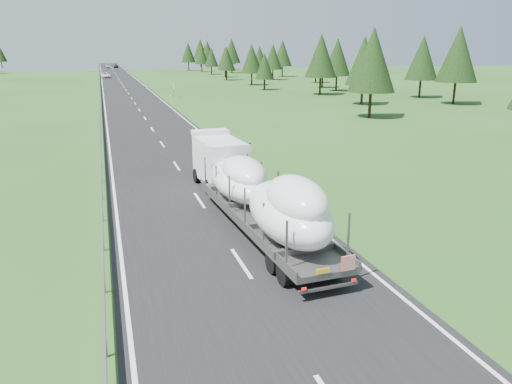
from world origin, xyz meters
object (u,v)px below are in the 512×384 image
object	(u,v)px
highway_sign	(174,87)
distant_van	(105,75)
boat_truck	(252,186)
distant_car_blue	(108,67)
distant_car_dark	(116,66)

from	to	relation	value
highway_sign	distant_van	bearing A→B (deg)	99.24
highway_sign	boat_truck	bearing A→B (deg)	-94.67
highway_sign	distant_car_blue	world-z (taller)	highway_sign
boat_truck	distant_car_dark	xyz separation A→B (m)	(0.15, 209.47, -1.17)
distant_van	boat_truck	bearing A→B (deg)	-90.51
distant_van	distant_car_dark	world-z (taller)	distant_car_dark
distant_car_dark	distant_car_blue	distance (m)	4.35
highway_sign	distant_car_dark	bearing A→B (deg)	92.12
distant_van	distant_car_dark	size ratio (longest dim) A/B	1.20
distant_van	distant_car_blue	size ratio (longest dim) A/B	1.37
boat_truck	distant_van	world-z (taller)	boat_truck
boat_truck	distant_car_dark	bearing A→B (deg)	89.96
boat_truck	distant_car_dark	world-z (taller)	boat_truck
highway_sign	distant_car_dark	distance (m)	142.96
boat_truck	distant_van	size ratio (longest dim) A/B	3.21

